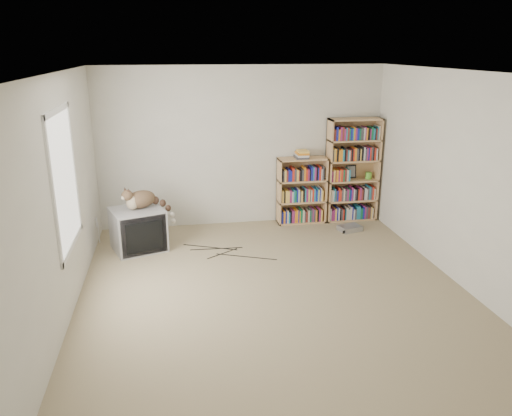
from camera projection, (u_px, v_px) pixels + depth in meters
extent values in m
cube|color=tan|center=(274.00, 291.00, 5.88)|extent=(4.50, 5.00, 0.01)
cube|color=beige|center=(243.00, 147.00, 7.84)|extent=(4.50, 0.02, 2.50)
cube|color=beige|center=(356.00, 294.00, 3.15)|extent=(4.50, 0.02, 2.50)
cube|color=beige|center=(62.00, 199.00, 5.13)|extent=(0.02, 5.00, 2.50)
cube|color=beige|center=(462.00, 180.00, 5.86)|extent=(0.02, 5.00, 2.50)
cube|color=white|center=(277.00, 72.00, 5.12)|extent=(4.50, 5.00, 0.02)
cube|color=white|center=(65.00, 180.00, 5.28)|extent=(0.02, 1.22, 1.52)
cube|color=#9C9C9F|center=(138.00, 229.00, 7.03)|extent=(0.85, 0.80, 0.60)
cube|color=black|center=(144.00, 236.00, 6.78)|extent=(0.60, 0.23, 0.55)
cube|color=black|center=(145.00, 237.00, 6.77)|extent=(0.48, 0.17, 0.42)
cube|color=black|center=(136.00, 227.00, 7.15)|extent=(0.50, 0.45, 0.36)
ellipsoid|color=#352015|center=(141.00, 199.00, 6.98)|extent=(0.53, 0.50, 0.24)
ellipsoid|color=#352015|center=(148.00, 198.00, 7.06)|extent=(0.29, 0.30, 0.18)
ellipsoid|color=#BEAF89|center=(132.00, 202.00, 6.87)|extent=(0.24, 0.24, 0.20)
ellipsoid|color=#352015|center=(127.00, 195.00, 6.80)|extent=(0.22, 0.21, 0.15)
sphere|color=beige|center=(123.00, 198.00, 6.76)|extent=(0.09, 0.09, 0.06)
cone|color=black|center=(128.00, 191.00, 6.76)|extent=(0.09, 0.09, 0.08)
cone|color=black|center=(125.00, 190.00, 6.81)|extent=(0.09, 0.09, 0.08)
cube|color=tan|center=(328.00, 171.00, 8.04)|extent=(0.02, 0.30, 1.68)
cube|color=tan|center=(376.00, 169.00, 8.17)|extent=(0.03, 0.30, 1.68)
cube|color=tan|center=(349.00, 168.00, 8.24)|extent=(0.84, 0.03, 1.68)
cube|color=tan|center=(356.00, 119.00, 7.85)|extent=(0.84, 0.30, 0.02)
cube|color=tan|center=(349.00, 218.00, 8.36)|extent=(0.84, 0.30, 0.03)
cube|color=tan|center=(351.00, 199.00, 8.26)|extent=(0.84, 0.30, 0.03)
cube|color=tan|center=(352.00, 180.00, 8.16)|extent=(0.84, 0.30, 0.02)
cube|color=tan|center=(353.00, 160.00, 8.06)|extent=(0.84, 0.30, 0.02)
cube|color=tan|center=(354.00, 140.00, 7.96)|extent=(0.84, 0.30, 0.02)
cube|color=red|center=(350.00, 212.00, 8.33)|extent=(0.76, 0.24, 0.19)
cube|color=#171F97|center=(351.00, 193.00, 8.23)|extent=(0.76, 0.24, 0.19)
cube|color=#11633D|center=(352.00, 174.00, 8.12)|extent=(0.76, 0.24, 0.19)
cube|color=beige|center=(353.00, 154.00, 8.02)|extent=(0.76, 0.24, 0.19)
cube|color=black|center=(355.00, 133.00, 7.92)|extent=(0.76, 0.24, 0.19)
cube|color=tan|center=(279.00, 192.00, 8.00)|extent=(0.02, 0.30, 1.07)
cube|color=tan|center=(324.00, 189.00, 8.12)|extent=(0.02, 0.30, 1.07)
cube|color=tan|center=(299.00, 188.00, 8.19)|extent=(0.78, 0.03, 1.07)
cube|color=tan|center=(303.00, 159.00, 7.90)|extent=(0.78, 0.30, 0.02)
cube|color=tan|center=(301.00, 221.00, 8.22)|extent=(0.78, 0.30, 0.03)
cube|color=tan|center=(301.00, 201.00, 8.12)|extent=(0.78, 0.30, 0.03)
cube|color=tan|center=(302.00, 180.00, 8.01)|extent=(0.78, 0.30, 0.02)
cube|color=red|center=(301.00, 215.00, 8.19)|extent=(0.70, 0.24, 0.19)
cube|color=#171F97|center=(301.00, 195.00, 8.08)|extent=(0.70, 0.24, 0.19)
cube|color=#11633D|center=(302.00, 174.00, 7.98)|extent=(0.70, 0.24, 0.19)
cube|color=red|center=(302.00, 154.00, 7.88)|extent=(0.22, 0.29, 0.12)
cylinder|color=#60B734|center=(368.00, 175.00, 8.18)|extent=(0.10, 0.10, 0.11)
cube|color=black|center=(351.00, 171.00, 8.22)|extent=(0.16, 0.05, 0.22)
cube|color=#A6A6AB|center=(350.00, 228.00, 7.82)|extent=(0.39, 0.33, 0.08)
cube|color=silver|center=(96.00, 222.00, 7.25)|extent=(0.01, 0.08, 0.13)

